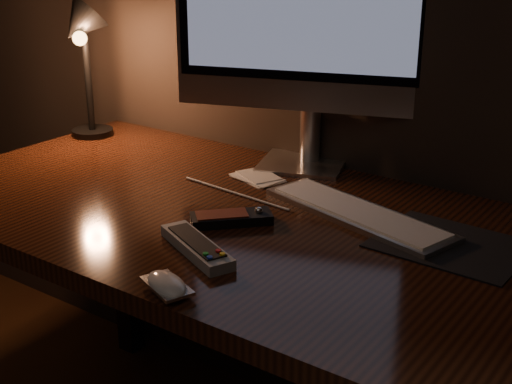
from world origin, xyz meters
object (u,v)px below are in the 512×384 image
Objects in this scene: desk_lamp at (82,44)px; keyboard at (358,213)px; desk at (282,265)px; monitor at (304,6)px; media_remote at (231,218)px; mouse at (167,286)px; tv_remote at (197,246)px.

keyboard is at bearing -8.39° from desk_lamp.
monitor is (-0.12, 0.26, 0.51)m from desk.
desk is 0.21m from keyboard.
desk_lamp reaches higher than desk.
desk is 3.72× the size of keyboard.
desk_lamp is (-0.67, 0.24, 0.25)m from media_remote.
desk is at bearing 24.29° from media_remote.
desk_lamp is (-0.76, 0.53, 0.25)m from mouse.
desk is at bearing -84.24° from monitor.
media_remote is 0.15m from tv_remote.
monitor is 4.14× the size of media_remote.
desk_lamp is at bearing 174.14° from monitor.
desk is 0.82m from desk_lamp.
tv_remote is (0.10, -0.52, -0.37)m from monitor.
media_remote reaches higher than desk.
mouse is at bearing -38.60° from desk_lamp.
desk_lamp is (-0.86, 0.07, 0.25)m from keyboard.
keyboard is (0.15, 0.05, 0.14)m from desk.
mouse is at bearing -87.51° from keyboard.
keyboard is 2.76× the size of media_remote.
mouse is 0.63× the size of media_remote.
tv_remote is at bearing -92.78° from desk.
desk is 10.28× the size of media_remote.
tv_remote reaches higher than desk.
desk is at bearing 117.28° from mouse.
media_remote is (0.07, -0.38, -0.37)m from monitor.
keyboard is 0.35m from tv_remote.
desk_lamp reaches higher than keyboard.
desk_lamp reaches higher than tv_remote.
monitor reaches higher than tv_remote.
media_remote is 0.40× the size of desk_lamp.
mouse is at bearing -44.30° from tv_remote.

